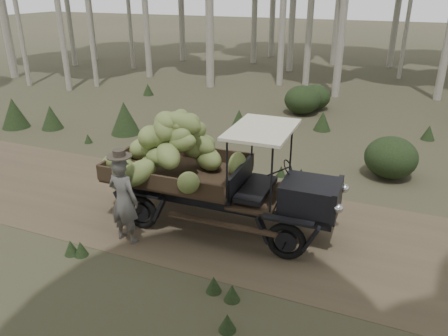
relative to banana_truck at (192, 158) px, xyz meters
The scene contains 5 objects.
ground 1.57m from the banana_truck, 18.09° to the left, with size 120.00×120.00×0.00m, color #473D2B.
dirt_track 1.57m from the banana_truck, 18.09° to the left, with size 70.00×4.00×0.01m, color brown.
banana_truck is the anchor object (origin of this frame).
farmer 1.63m from the banana_truck, 124.14° to the right, with size 0.69×0.52×1.94m.
undergrowth 2.61m from the banana_truck, ahead, with size 22.69×21.35×1.39m.
Camera 1 is at (3.27, -7.69, 4.77)m, focal length 35.00 mm.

